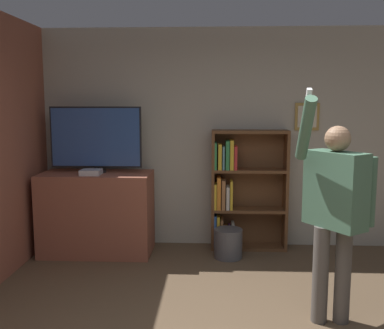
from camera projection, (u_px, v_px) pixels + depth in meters
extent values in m
cube|color=#B2AD9E|center=(218.00, 138.00, 5.60)|extent=(6.35, 0.06, 2.70)
cube|color=#AD8942|center=(307.00, 117.00, 5.47)|extent=(0.29, 0.02, 0.33)
cube|color=beige|center=(307.00, 117.00, 5.45)|extent=(0.23, 0.01, 0.26)
cube|color=#93513D|center=(97.00, 213.00, 5.36)|extent=(1.30, 0.64, 0.97)
cylinder|color=black|center=(97.00, 171.00, 5.34)|extent=(0.22, 0.22, 0.03)
cylinder|color=black|center=(97.00, 168.00, 5.34)|extent=(0.06, 0.06, 0.05)
cube|color=black|center=(96.00, 137.00, 5.28)|extent=(1.08, 0.04, 0.72)
cube|color=#2D4C8C|center=(95.00, 137.00, 5.26)|extent=(1.04, 0.01, 0.68)
cube|color=silver|center=(91.00, 172.00, 5.15)|extent=(0.23, 0.21, 0.06)
cube|color=brown|center=(213.00, 190.00, 5.50)|extent=(0.04, 0.28, 1.47)
cube|color=brown|center=(286.00, 190.00, 5.46)|extent=(0.04, 0.28, 1.47)
cube|color=brown|center=(248.00, 188.00, 5.61)|extent=(0.92, 0.01, 1.47)
cube|color=brown|center=(248.00, 247.00, 5.58)|extent=(0.85, 0.28, 0.04)
cube|color=brown|center=(249.00, 210.00, 5.52)|extent=(0.85, 0.28, 0.04)
cube|color=brown|center=(249.00, 170.00, 5.45)|extent=(0.85, 0.28, 0.04)
cube|color=brown|center=(250.00, 132.00, 5.38)|extent=(0.85, 0.28, 0.04)
cube|color=#2D569E|center=(215.00, 231.00, 5.56)|extent=(0.03, 0.25, 0.41)
cube|color=gold|center=(218.00, 231.00, 5.54)|extent=(0.03, 0.21, 0.40)
cube|color=#99663D|center=(222.00, 233.00, 5.56)|extent=(0.03, 0.25, 0.36)
cube|color=orange|center=(226.00, 237.00, 5.54)|extent=(0.04, 0.21, 0.26)
cube|color=#7A3889|center=(229.00, 236.00, 5.56)|extent=(0.02, 0.26, 0.26)
cube|color=beige|center=(233.00, 235.00, 5.55)|extent=(0.03, 0.24, 0.30)
cube|color=gold|center=(215.00, 196.00, 5.48)|extent=(0.03, 0.23, 0.31)
cube|color=orange|center=(219.00, 192.00, 5.49)|extent=(0.04, 0.26, 0.39)
cube|color=#99663D|center=(223.00, 194.00, 5.47)|extent=(0.04, 0.22, 0.36)
cube|color=beige|center=(228.00, 197.00, 5.47)|extent=(0.04, 0.20, 0.28)
cube|color=gold|center=(231.00, 195.00, 5.47)|extent=(0.03, 0.21, 0.35)
cube|color=#338447|center=(216.00, 156.00, 5.43)|extent=(0.03, 0.25, 0.32)
cube|color=gold|center=(220.00, 157.00, 5.40)|extent=(0.04, 0.21, 0.31)
cube|color=#5B8E99|center=(223.00, 158.00, 5.40)|extent=(0.02, 0.21, 0.28)
cube|color=#338447|center=(227.00, 155.00, 5.42)|extent=(0.04, 0.25, 0.34)
cube|color=gold|center=(232.00, 154.00, 5.42)|extent=(0.04, 0.26, 0.35)
cube|color=red|center=(235.00, 158.00, 5.39)|extent=(0.04, 0.20, 0.28)
cylinder|color=#56514C|center=(320.00, 274.00, 3.67)|extent=(0.13, 0.13, 0.81)
cylinder|color=#56514C|center=(343.00, 275.00, 3.66)|extent=(0.13, 0.13, 0.81)
cube|color=#477056|center=(335.00, 190.00, 3.56)|extent=(0.46, 0.53, 0.61)
sphere|color=#9E7556|center=(338.00, 139.00, 3.51)|extent=(0.20, 0.20, 0.20)
cylinder|color=#477056|center=(370.00, 192.00, 3.55)|extent=(0.09, 0.09, 0.56)
cylinder|color=#477056|center=(306.00, 129.00, 3.40)|extent=(0.09, 0.39, 0.51)
cube|color=white|center=(308.00, 98.00, 3.31)|extent=(0.04, 0.09, 0.14)
cylinder|color=#4C4C51|center=(228.00, 243.00, 5.22)|extent=(0.33, 0.33, 0.34)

